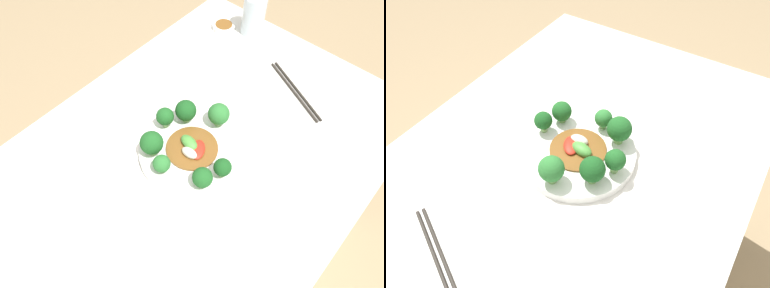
# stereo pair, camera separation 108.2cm
# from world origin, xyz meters

# --- Properties ---
(ground_plane) EXTENTS (8.00, 8.00, 0.00)m
(ground_plane) POSITION_xyz_m (0.00, 0.00, 0.00)
(ground_plane) COLOR #9E8460
(table) EXTENTS (1.09, 0.77, 0.71)m
(table) POSITION_xyz_m (0.00, 0.00, 0.35)
(table) COLOR silver
(table) RESTS_ON ground_plane
(plate) EXTENTS (0.26, 0.26, 0.02)m
(plate) POSITION_xyz_m (0.01, -0.01, 0.72)
(plate) COLOR white
(plate) RESTS_ON table
(broccoli_southeast) EXTENTS (0.06, 0.06, 0.07)m
(broccoli_southeast) POSITION_xyz_m (0.08, -0.07, 0.77)
(broccoli_southeast) COLOR #7AAD5B
(broccoli_southeast) RESTS_ON plate
(broccoli_northeast) EXTENTS (0.05, 0.05, 0.06)m
(broccoli_northeast) POSITION_xyz_m (0.07, 0.07, 0.76)
(broccoli_northeast) COLOR #70A356
(broccoli_northeast) RESTS_ON plate
(broccoli_east) EXTENTS (0.04, 0.04, 0.05)m
(broccoli_east) POSITION_xyz_m (0.10, -0.02, 0.76)
(broccoli_east) COLOR #70A356
(broccoli_east) RESTS_ON plate
(broccoli_north) EXTENTS (0.04, 0.04, 0.05)m
(broccoli_north) POSITION_xyz_m (0.02, 0.09, 0.76)
(broccoli_north) COLOR #89B76B
(broccoli_north) RESTS_ON plate
(broccoli_west) EXTENTS (0.06, 0.06, 0.07)m
(broccoli_west) POSITION_xyz_m (-0.09, -0.01, 0.77)
(broccoli_west) COLOR #70A356
(broccoli_west) RESTS_ON plate
(broccoli_southwest) EXTENTS (0.05, 0.05, 0.07)m
(broccoli_southwest) POSITION_xyz_m (-0.05, -0.08, 0.77)
(broccoli_southwest) COLOR #7AAD5B
(broccoli_southwest) RESTS_ON plate
(broccoli_south) EXTENTS (0.05, 0.05, 0.06)m
(broccoli_south) POSITION_xyz_m (0.00, -0.11, 0.77)
(broccoli_south) COLOR #89B76B
(broccoli_south) RESTS_ON plate
(stirfry_center) EXTENTS (0.13, 0.13, 0.02)m
(stirfry_center) POSITION_xyz_m (0.01, -0.01, 0.74)
(stirfry_center) COLOR brown
(stirfry_center) RESTS_ON plate
(drinking_glass) EXTENTS (0.07, 0.07, 0.13)m
(drinking_glass) POSITION_xyz_m (-0.47, -0.17, 0.77)
(drinking_glass) COLOR silver
(drinking_glass) RESTS_ON table
(chopsticks) EXTENTS (0.12, 0.22, 0.01)m
(chopsticks) POSITION_xyz_m (-0.34, 0.07, 0.71)
(chopsticks) COLOR #2D2823
(chopsticks) RESTS_ON table
(sauce_dish) EXTENTS (0.07, 0.07, 0.02)m
(sauce_dish) POSITION_xyz_m (-0.42, -0.25, 0.72)
(sauce_dish) COLOR white
(sauce_dish) RESTS_ON table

